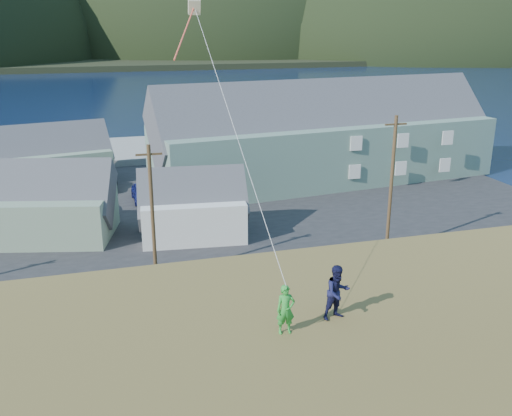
{
  "coord_description": "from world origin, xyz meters",
  "views": [
    {
      "loc": [
        -4.23,
        -32.57,
        15.88
      ],
      "look_at": [
        1.72,
        -11.65,
        8.8
      ],
      "focal_mm": 40.0,
      "sensor_mm": 36.0,
      "label": 1
    }
  ],
  "objects_px": {
    "lodge": "(326,135)",
    "shed_palegreen_far": "(53,157)",
    "wharf": "(83,153)",
    "kite_flyer_green": "(286,310)",
    "kite_flyer_navy": "(337,292)",
    "shed_white": "(193,206)",
    "shed_palegreen_near": "(46,204)"
  },
  "relations": [
    {
      "from": "wharf",
      "to": "kite_flyer_navy",
      "type": "relative_size",
      "value": 14.93
    },
    {
      "from": "shed_white",
      "to": "kite_flyer_navy",
      "type": "bearing_deg",
      "value": -83.93
    },
    {
      "from": "lodge",
      "to": "shed_white",
      "type": "distance_m",
      "value": 20.8
    },
    {
      "from": "lodge",
      "to": "kite_flyer_navy",
      "type": "height_order",
      "value": "lodge"
    },
    {
      "from": "lodge",
      "to": "shed_palegreen_far",
      "type": "height_order",
      "value": "lodge"
    },
    {
      "from": "shed_palegreen_near",
      "to": "kite_flyer_navy",
      "type": "bearing_deg",
      "value": -56.41
    },
    {
      "from": "wharf",
      "to": "shed_palegreen_near",
      "type": "relative_size",
      "value": 2.31
    },
    {
      "from": "kite_flyer_green",
      "to": "shed_white",
      "type": "bearing_deg",
      "value": 89.91
    },
    {
      "from": "lodge",
      "to": "kite_flyer_green",
      "type": "bearing_deg",
      "value": -120.76
    },
    {
      "from": "shed_palegreen_far",
      "to": "kite_flyer_green",
      "type": "xyz_separation_m",
      "value": [
        9.27,
        -46.21,
        5.06
      ]
    },
    {
      "from": "shed_white",
      "to": "kite_flyer_green",
      "type": "height_order",
      "value": "kite_flyer_green"
    },
    {
      "from": "shed_palegreen_far",
      "to": "shed_white",
      "type": "bearing_deg",
      "value": -70.92
    },
    {
      "from": "lodge",
      "to": "shed_palegreen_far",
      "type": "distance_m",
      "value": 28.03
    },
    {
      "from": "kite_flyer_navy",
      "to": "shed_palegreen_near",
      "type": "bearing_deg",
      "value": 99.34
    },
    {
      "from": "shed_white",
      "to": "kite_flyer_green",
      "type": "distance_m",
      "value": 27.88
    },
    {
      "from": "kite_flyer_navy",
      "to": "wharf",
      "type": "bearing_deg",
      "value": 87.63
    },
    {
      "from": "shed_palegreen_far",
      "to": "lodge",
      "type": "bearing_deg",
      "value": -23.87
    },
    {
      "from": "kite_flyer_navy",
      "to": "lodge",
      "type": "bearing_deg",
      "value": 57.15
    },
    {
      "from": "lodge",
      "to": "kite_flyer_green",
      "type": "height_order",
      "value": "lodge"
    },
    {
      "from": "wharf",
      "to": "kite_flyer_green",
      "type": "xyz_separation_m",
      "value": [
        6.65,
        -58.56,
        7.5
      ]
    },
    {
      "from": "lodge",
      "to": "shed_palegreen_far",
      "type": "xyz_separation_m",
      "value": [
        -27.28,
        6.11,
        -1.96
      ]
    },
    {
      "from": "wharf",
      "to": "kite_flyer_green",
      "type": "distance_m",
      "value": 59.42
    },
    {
      "from": "wharf",
      "to": "lodge",
      "type": "relative_size",
      "value": 0.7
    },
    {
      "from": "shed_white",
      "to": "kite_flyer_navy",
      "type": "distance_m",
      "value": 27.45
    },
    {
      "from": "shed_white",
      "to": "kite_flyer_green",
      "type": "bearing_deg",
      "value": -87.7
    },
    {
      "from": "shed_white",
      "to": "kite_flyer_navy",
      "type": "height_order",
      "value": "kite_flyer_navy"
    },
    {
      "from": "shed_palegreen_far",
      "to": "kite_flyer_navy",
      "type": "xyz_separation_m",
      "value": [
        11.07,
        -45.81,
        5.17
      ]
    },
    {
      "from": "wharf",
      "to": "kite_flyer_green",
      "type": "relative_size",
      "value": 17.23
    },
    {
      "from": "kite_flyer_green",
      "to": "lodge",
      "type": "bearing_deg",
      "value": 69.5
    },
    {
      "from": "lodge",
      "to": "shed_palegreen_far",
      "type": "relative_size",
      "value": 3.0
    },
    {
      "from": "lodge",
      "to": "shed_white",
      "type": "height_order",
      "value": "lodge"
    },
    {
      "from": "wharf",
      "to": "kite_flyer_navy",
      "type": "height_order",
      "value": "kite_flyer_navy"
    }
  ]
}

